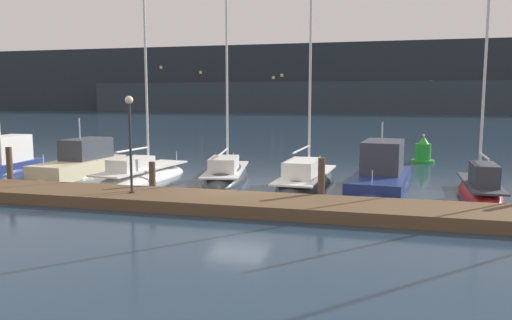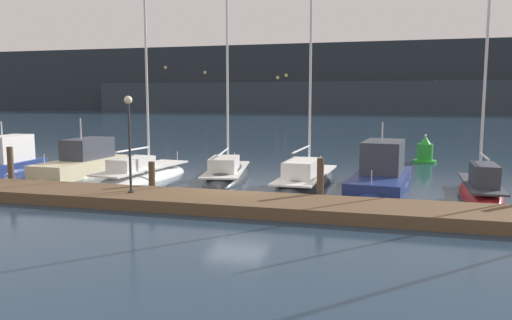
% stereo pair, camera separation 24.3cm
% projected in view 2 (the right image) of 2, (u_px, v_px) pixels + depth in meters
% --- Properties ---
extents(ground_plane, '(400.00, 400.00, 0.00)m').
position_uv_depth(ground_plane, '(237.00, 196.00, 21.33)').
color(ground_plane, '#1E3347').
extents(dock, '(44.47, 2.80, 0.45)m').
position_uv_depth(dock, '(219.00, 202.00, 19.08)').
color(dock, brown).
rests_on(dock, ground).
extents(mooring_pile_1, '(0.28, 0.28, 1.92)m').
position_uv_depth(mooring_pile_1, '(11.00, 167.00, 23.41)').
color(mooring_pile_1, '#4C3D2D').
rests_on(mooring_pile_1, ground).
extents(mooring_pile_2, '(0.28, 0.28, 1.46)m').
position_uv_depth(mooring_pile_2, '(152.00, 178.00, 21.54)').
color(mooring_pile_2, '#4C3D2D').
rests_on(mooring_pile_2, ground).
extents(mooring_pile_3, '(0.28, 0.28, 1.86)m').
position_uv_depth(mooring_pile_3, '(320.00, 181.00, 19.62)').
color(mooring_pile_3, '#4C3D2D').
rests_on(mooring_pile_3, ground).
extents(motorboat_berth_2, '(2.38, 6.24, 3.58)m').
position_uv_depth(motorboat_berth_2, '(4.00, 168.00, 27.73)').
color(motorboat_berth_2, navy).
rests_on(motorboat_berth_2, ground).
extents(motorboat_berth_3, '(2.63, 6.65, 3.59)m').
position_uv_depth(motorboat_berth_3, '(82.00, 168.00, 27.24)').
color(motorboat_berth_3, beige).
rests_on(motorboat_berth_3, ground).
extents(sailboat_berth_4, '(2.96, 7.68, 10.14)m').
position_uv_depth(sailboat_berth_4, '(142.00, 178.00, 25.42)').
color(sailboat_berth_4, white).
rests_on(sailboat_berth_4, ground).
extents(sailboat_berth_5, '(3.53, 7.69, 10.03)m').
position_uv_depth(sailboat_berth_5, '(226.00, 176.00, 26.01)').
color(sailboat_berth_5, '#2D3338').
rests_on(sailboat_berth_5, ground).
extents(sailboat_berth_6, '(2.65, 8.37, 11.06)m').
position_uv_depth(sailboat_berth_6, '(306.00, 181.00, 24.38)').
color(sailboat_berth_6, '#2D3338').
rests_on(sailboat_berth_6, ground).
extents(motorboat_berth_7, '(3.30, 7.50, 3.75)m').
position_uv_depth(motorboat_berth_7, '(381.00, 180.00, 23.65)').
color(motorboat_berth_7, navy).
rests_on(motorboat_berth_7, ground).
extents(sailboat_berth_8, '(1.81, 6.63, 10.18)m').
position_uv_depth(sailboat_berth_8, '(481.00, 192.00, 21.31)').
color(sailboat_berth_8, red).
rests_on(sailboat_berth_8, ground).
extents(channel_buoy, '(1.48, 1.48, 1.85)m').
position_uv_depth(channel_buoy, '(425.00, 152.00, 32.31)').
color(channel_buoy, green).
rests_on(channel_buoy, ground).
extents(dock_lamppost, '(0.32, 0.32, 3.82)m').
position_uv_depth(dock_lamppost, '(129.00, 128.00, 19.52)').
color(dock_lamppost, '#2D2D33').
rests_on(dock_lamppost, dock).
extents(hillside_backdrop, '(240.00, 23.00, 18.88)m').
position_uv_depth(hillside_backdrop, '(368.00, 81.00, 139.14)').
color(hillside_backdrop, '#232B33').
rests_on(hillside_backdrop, ground).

